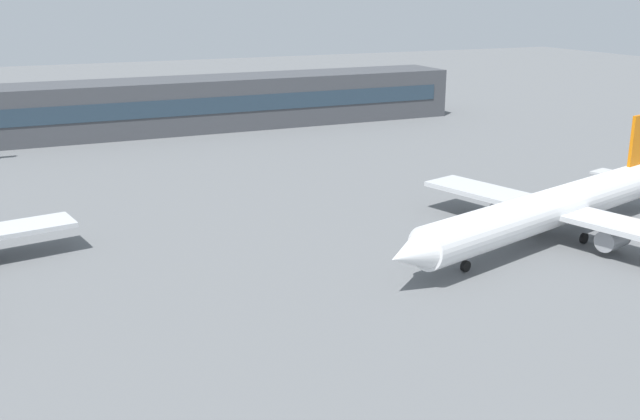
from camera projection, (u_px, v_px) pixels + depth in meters
The scene contains 3 objects.
ground_plane at pixel (296, 242), 72.09m from camera, with size 400.00×400.00×0.00m, color slate.
terminal_building at pixel (156, 106), 127.05m from camera, with size 110.93×12.13×9.00m.
airplane_near at pixel (549, 209), 71.39m from camera, with size 43.03×30.61×10.86m.
Camera 1 is at (-25.51, -23.24, 23.72)m, focal length 41.19 mm.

